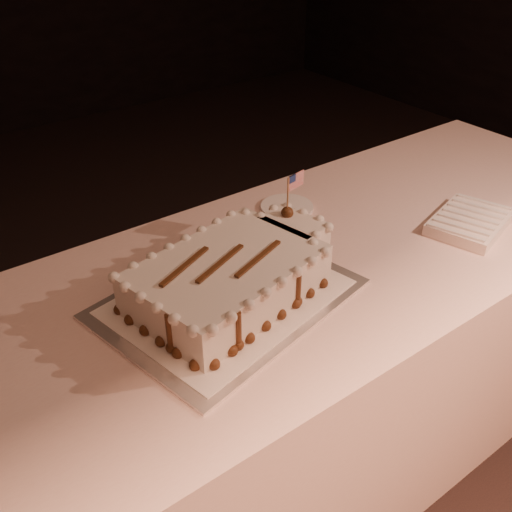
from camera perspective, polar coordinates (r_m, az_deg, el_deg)
banquet_table at (r=1.67m, az=2.87°, el=-11.62°), size 2.40×0.80×0.75m
cake_board at (r=1.31m, az=-2.82°, el=-4.25°), size 0.62×0.52×0.01m
doily at (r=1.31m, az=-2.82°, el=-4.08°), size 0.56×0.47×0.00m
sheet_cake at (r=1.30m, az=-1.99°, el=-1.73°), size 0.54×0.37×0.21m
napkin_stack at (r=1.68m, az=20.57°, el=3.18°), size 0.27×0.23×0.04m
side_plate at (r=1.67m, az=3.11°, el=4.87°), size 0.15×0.15×0.01m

